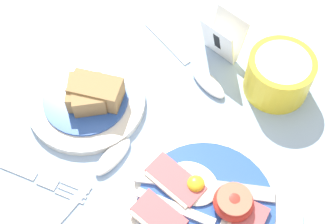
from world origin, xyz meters
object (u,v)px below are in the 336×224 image
bread_plate (88,98)px  number_card (223,38)px  teaspoon_near_cup (197,71)px  fork_on_cloth (24,172)px  breakfast_plate (206,205)px  sugar_cup (279,74)px  teaspoon_by_saucer (100,171)px

bread_plate → number_card: number_card is taller
teaspoon_near_cup → fork_on_cloth: size_ratio=1.02×
breakfast_plate → fork_on_cloth: size_ratio=1.34×
teaspoon_near_cup → sugar_cup: bearing=40.2°
number_card → fork_on_cloth: (-0.12, -0.33, -0.04)m
breakfast_plate → teaspoon_near_cup: (-0.12, 0.18, -0.01)m
breakfast_plate → teaspoon_near_cup: bearing=124.6°
breakfast_plate → sugar_cup: bearing=92.8°
bread_plate → teaspoon_near_cup: (0.10, 0.14, -0.01)m
bread_plate → teaspoon_near_cup: bearing=52.5°
teaspoon_by_saucer → fork_on_cloth: 0.10m
bread_plate → number_card: size_ratio=2.38×
number_card → teaspoon_by_saucer: (-0.03, -0.27, -0.03)m
bread_plate → fork_on_cloth: (-0.00, -0.14, -0.01)m
breakfast_plate → bread_plate: size_ratio=1.42×
sugar_cup → teaspoon_near_cup: 0.12m
teaspoon_near_cup → fork_on_cloth: (-0.11, -0.27, -0.00)m
sugar_cup → fork_on_cloth: size_ratio=0.53×
number_card → fork_on_cloth: bearing=-99.9°
bread_plate → teaspoon_by_saucer: (0.08, -0.08, -0.01)m
bread_plate → teaspoon_near_cup: bread_plate is taller
number_card → fork_on_cloth: size_ratio=0.40×
number_card → teaspoon_by_saucer: number_card is taller
breakfast_plate → number_card: (-0.11, 0.23, 0.03)m
breakfast_plate → number_card: bearing=115.8°
sugar_cup → number_card: bearing=173.2°
sugar_cup → bread_plate: bearing=-140.6°
fork_on_cloth → number_card: bearing=58.9°
breakfast_plate → teaspoon_by_saucer: 0.15m
fork_on_cloth → breakfast_plate: bearing=10.9°
sugar_cup → fork_on_cloth: (-0.22, -0.32, -0.03)m
number_card → teaspoon_near_cup: size_ratio=0.39×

